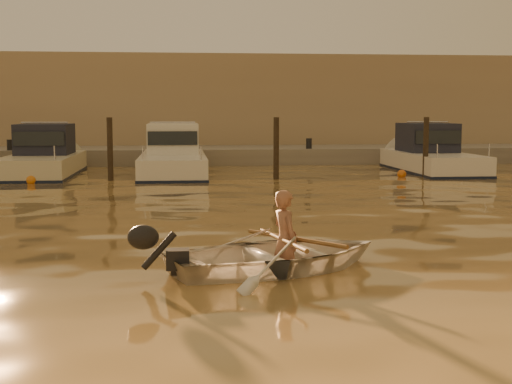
{
  "coord_description": "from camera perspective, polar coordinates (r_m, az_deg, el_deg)",
  "views": [
    {
      "loc": [
        -3.28,
        -9.06,
        2.2
      ],
      "look_at": [
        -1.94,
        3.6,
        0.75
      ],
      "focal_mm": 50.0,
      "sensor_mm": 36.0,
      "label": 1
    }
  ],
  "objects": [
    {
      "name": "waterfront_building",
      "position": [
        36.21,
        -0.85,
        6.82
      ],
      "size": [
        46.0,
        7.0,
        4.8
      ],
      "primitive_type": "cube",
      "color": "#9E8466",
      "rests_on": "quay"
    },
    {
      "name": "moored_boat_1",
      "position": [
        25.55,
        -16.71,
        2.69
      ],
      "size": [
        2.22,
        6.61,
        1.75
      ],
      "primitive_type": null,
      "color": "beige",
      "rests_on": "ground_plane"
    },
    {
      "name": "outboard_motor",
      "position": [
        9.37,
        -6.4,
        -5.38
      ],
      "size": [
        0.98,
        0.67,
        0.7
      ],
      "primitive_type": null,
      "rotation": [
        0.0,
        0.0,
        0.34
      ],
      "color": "black",
      "rests_on": "dinghy"
    },
    {
      "name": "person",
      "position": [
        9.96,
        2.34,
        -3.89
      ],
      "size": [
        0.49,
        0.6,
        1.41
      ],
      "primitive_type": "imported",
      "rotation": [
        0.0,
        0.0,
        1.91
      ],
      "color": "#94614A",
      "rests_on": "dinghy"
    },
    {
      "name": "piling_3",
      "position": [
        24.28,
        13.42,
        3.25
      ],
      "size": [
        0.18,
        0.18,
        2.2
      ],
      "primitive_type": "cylinder",
      "color": "#2D2319",
      "rests_on": "ground_plane"
    },
    {
      "name": "oar_port",
      "position": [
        10.03,
        3.1,
        -3.74
      ],
      "size": [
        1.14,
        1.83,
        0.13
      ],
      "primitive_type": "cylinder",
      "rotation": [
        1.54,
        0.0,
        0.55
      ],
      "color": "brown",
      "rests_on": "dinghy"
    },
    {
      "name": "dinghy",
      "position": [
        9.96,
        1.83,
        -5.07
      ],
      "size": [
        3.7,
        3.15,
        0.65
      ],
      "primitive_type": "imported",
      "rotation": [
        0.0,
        0.0,
        1.91
      ],
      "color": "silver",
      "rests_on": "ground_plane"
    },
    {
      "name": "piling_1",
      "position": [
        23.0,
        -11.59,
        3.13
      ],
      "size": [
        0.18,
        0.18,
        2.2
      ],
      "primitive_type": "cylinder",
      "color": "#2D2319",
      "rests_on": "ground_plane"
    },
    {
      "name": "piling_2",
      "position": [
        23.1,
        1.63,
        3.27
      ],
      "size": [
        0.18,
        0.18,
        2.2
      ],
      "primitive_type": "cylinder",
      "color": "#2D2319",
      "rests_on": "ground_plane"
    },
    {
      "name": "ground_plane",
      "position": [
        9.88,
        13.59,
        -6.55
      ],
      "size": [
        160.0,
        160.0,
        0.0
      ],
      "primitive_type": "plane",
      "color": "olive",
      "rests_on": "ground"
    },
    {
      "name": "moored_boat_4",
      "position": [
        26.71,
        13.92,
        2.93
      ],
      "size": [
        2.18,
        6.75,
        1.75
      ],
      "primitive_type": null,
      "color": "silver",
      "rests_on": "ground_plane"
    },
    {
      "name": "fender_b",
      "position": [
        22.75,
        -17.54,
        0.9
      ],
      "size": [
        0.3,
        0.3,
        0.3
      ],
      "primitive_type": "sphere",
      "color": "orange",
      "rests_on": "ground_plane"
    },
    {
      "name": "fender_d",
      "position": [
        24.31,
        11.58,
        1.41
      ],
      "size": [
        0.3,
        0.3,
        0.3
      ],
      "primitive_type": "sphere",
      "color": "#CA6117",
      "rests_on": "ground_plane"
    },
    {
      "name": "oar_starboard",
      "position": [
        9.94,
        2.09,
        -3.83
      ],
      "size": [
        0.4,
        2.08,
        0.13
      ],
      "primitive_type": "cylinder",
      "rotation": [
        1.54,
        0.0,
        0.16
      ],
      "color": "brown",
      "rests_on": "dinghy"
    },
    {
      "name": "quay",
      "position": [
        30.8,
        0.08,
        2.69
      ],
      "size": [
        52.0,
        4.0,
        1.0
      ],
      "primitive_type": "cube",
      "color": "gray",
      "rests_on": "ground_plane"
    },
    {
      "name": "moored_boat_2",
      "position": [
        25.11,
        -6.65,
        2.86
      ],
      "size": [
        2.21,
        7.43,
        1.75
      ],
      "primitive_type": null,
      "color": "white",
      "rests_on": "ground_plane"
    },
    {
      "name": "fender_c",
      "position": [
        22.1,
        -5.11,
        1.02
      ],
      "size": [
        0.3,
        0.3,
        0.3
      ],
      "primitive_type": "sphere",
      "color": "silver",
      "rests_on": "ground_plane"
    }
  ]
}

